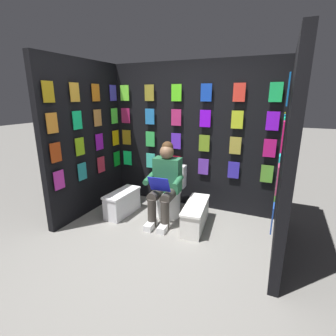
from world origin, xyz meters
name	(u,v)px	position (x,y,z in m)	size (l,w,h in m)	color
ground_plane	(141,258)	(0.00, 0.00, 0.00)	(30.00, 30.00, 0.00)	gray
display_wall_back	(192,137)	(0.00, -1.72, 1.18)	(2.88, 0.14, 2.36)	black
display_wall_left	(288,157)	(-1.44, -0.84, 1.18)	(0.14, 1.67, 2.36)	black
display_wall_right	(86,139)	(1.44, -0.84, 1.18)	(0.14, 1.67, 2.36)	black
toilet	(170,194)	(0.16, -1.22, 0.33)	(0.42, 0.57, 0.77)	white
person_reading	(165,182)	(0.15, -0.99, 0.60)	(0.55, 0.71, 1.19)	#286B42
comic_longbox_near	(195,215)	(-0.35, -0.97, 0.18)	(0.37, 0.85, 0.36)	white
comic_longbox_far	(122,203)	(0.85, -0.89, 0.19)	(0.30, 0.68, 0.38)	silver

